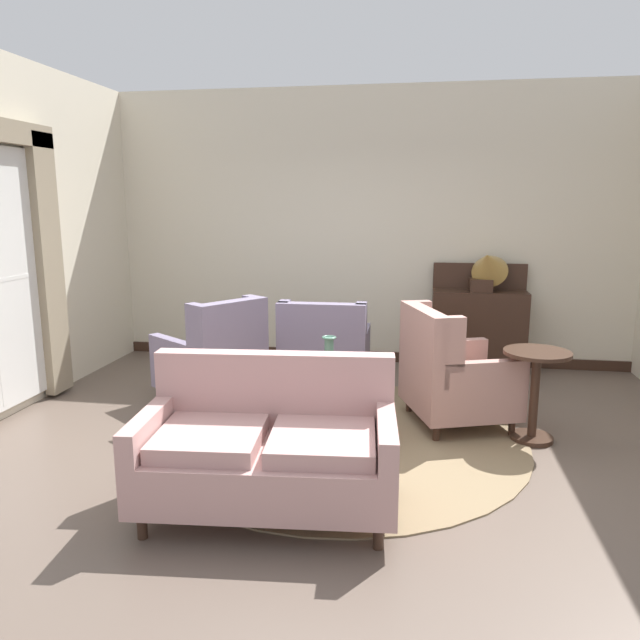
% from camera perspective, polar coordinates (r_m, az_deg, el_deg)
% --- Properties ---
extents(ground, '(8.50, 8.50, 0.00)m').
position_cam_1_polar(ground, '(4.68, 1.36, -12.60)').
color(ground, brown).
extents(wall_back, '(6.23, 0.08, 3.17)m').
position_cam_1_polar(wall_back, '(7.07, 4.64, 8.74)').
color(wall_back, beige).
rests_on(wall_back, ground).
extents(wall_left, '(0.08, 3.92, 3.17)m').
position_cam_1_polar(wall_left, '(6.25, -26.34, 7.29)').
color(wall_left, beige).
rests_on(wall_left, ground).
extents(baseboard_back, '(6.07, 0.03, 0.12)m').
position_cam_1_polar(baseboard_back, '(7.24, 4.41, -3.43)').
color(baseboard_back, '#382319').
rests_on(baseboard_back, ground).
extents(area_rug, '(2.99, 2.99, 0.01)m').
position_cam_1_polar(area_rug, '(4.95, 1.86, -11.15)').
color(area_rug, '#847051').
rests_on(area_rug, ground).
extents(coffee_table, '(0.82, 0.82, 0.46)m').
position_cam_1_polar(coffee_table, '(4.77, 0.67, -7.34)').
color(coffee_table, '#382319').
rests_on(coffee_table, ground).
extents(porcelain_vase, '(0.16, 0.16, 0.40)m').
position_cam_1_polar(porcelain_vase, '(4.72, 0.86, -4.29)').
color(porcelain_vase, '#4C7A66').
rests_on(porcelain_vase, coffee_table).
extents(settee, '(1.61, 0.95, 0.94)m').
position_cam_1_polar(settee, '(3.76, -4.94, -12.15)').
color(settee, tan).
rests_on(settee, ground).
extents(armchair_far_left, '(1.16, 1.11, 1.03)m').
position_cam_1_polar(armchair_far_left, '(5.68, -10.10, -3.80)').
color(armchair_far_left, slate).
rests_on(armchair_far_left, ground).
extents(armchair_foreground_right, '(1.05, 1.07, 1.02)m').
position_cam_1_polar(armchair_foreground_right, '(5.22, 12.39, -5.21)').
color(armchair_foreground_right, tan).
rests_on(armchair_foreground_right, ground).
extents(armchair_back_corner, '(0.86, 0.86, 0.95)m').
position_cam_1_polar(armchair_back_corner, '(5.96, 0.47, -3.13)').
color(armchair_back_corner, slate).
rests_on(armchair_back_corner, ground).
extents(side_table, '(0.52, 0.52, 0.74)m').
position_cam_1_polar(side_table, '(5.05, 19.84, -6.04)').
color(side_table, '#382319').
rests_on(side_table, ground).
extents(sideboard, '(1.03, 0.36, 1.21)m').
position_cam_1_polar(sideboard, '(6.91, 14.88, -0.50)').
color(sideboard, '#382319').
rests_on(sideboard, ground).
extents(gramophone, '(0.51, 0.60, 0.58)m').
position_cam_1_polar(gramophone, '(6.72, 15.69, 4.97)').
color(gramophone, '#382319').
rests_on(gramophone, sideboard).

